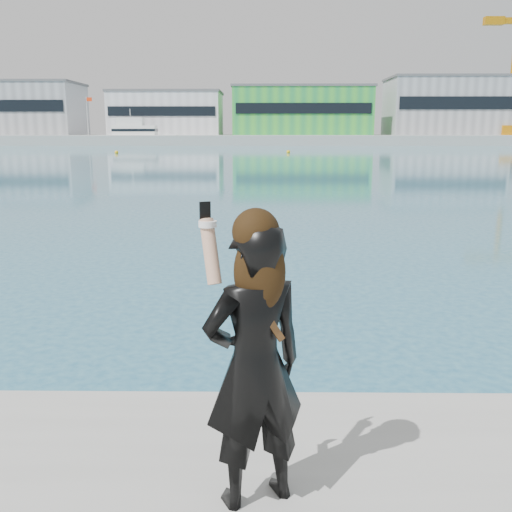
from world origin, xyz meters
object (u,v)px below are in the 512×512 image
at_px(motor_yacht, 137,135).
at_px(buoy_near, 288,153).
at_px(buoy_far, 117,154).
at_px(woman, 254,358).

relative_size(motor_yacht, buoy_near, 31.16).
bearing_deg(buoy_far, buoy_near, 5.53).
height_order(motor_yacht, buoy_far, motor_yacht).
distance_m(motor_yacht, woman, 118.87).
relative_size(buoy_far, woman, 0.28).
xyz_separation_m(buoy_near, buoy_far, (-22.63, -2.19, 0.00)).
bearing_deg(buoy_near, motor_yacht, 125.30).
height_order(buoy_near, buoy_far, same).
bearing_deg(woman, motor_yacht, -102.17).
distance_m(buoy_far, woman, 75.07).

